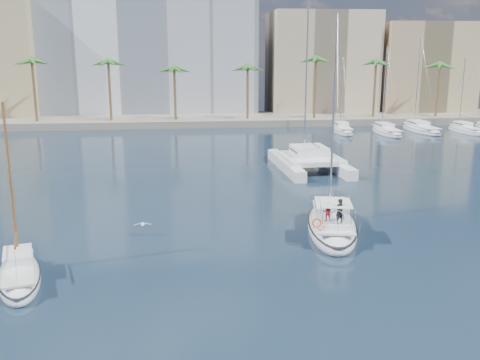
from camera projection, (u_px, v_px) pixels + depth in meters
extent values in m
plane|color=black|center=(260.00, 235.00, 37.44)|extent=(160.00, 160.00, 0.00)
cube|color=gray|center=(212.00, 120.00, 96.27)|extent=(120.00, 14.00, 1.20)
cube|color=white|center=(146.00, 44.00, 103.50)|extent=(42.00, 16.00, 28.00)
cube|color=#C4AC8C|center=(321.00, 65.00, 105.03)|extent=(20.00, 14.00, 20.00)
cube|color=tan|center=(422.00, 70.00, 105.39)|extent=(18.00, 12.00, 18.00)
cylinder|color=brown|center=(6.00, 97.00, 87.82)|extent=(0.44, 0.44, 10.50)
sphere|color=#316625|center=(3.00, 65.00, 86.59)|extent=(3.60, 3.60, 3.60)
cylinder|color=brown|center=(213.00, 95.00, 91.31)|extent=(0.44, 0.44, 10.50)
sphere|color=#316625|center=(213.00, 64.00, 90.09)|extent=(3.60, 3.60, 3.60)
cylinder|color=brown|center=(404.00, 94.00, 94.81)|extent=(0.44, 0.44, 10.50)
sphere|color=#316625|center=(406.00, 64.00, 93.58)|extent=(3.60, 3.60, 3.60)
ellipsoid|color=white|center=(332.00, 227.00, 38.25)|extent=(5.36, 11.07, 2.20)
ellipsoid|color=black|center=(332.00, 223.00, 38.18)|extent=(5.41, 11.18, 0.18)
cube|color=silver|center=(332.00, 216.00, 37.86)|extent=(3.89, 8.28, 0.12)
cube|color=white|center=(331.00, 207.00, 38.96)|extent=(2.90, 3.84, 0.60)
cube|color=black|center=(331.00, 206.00, 38.96)|extent=(2.84, 3.45, 0.14)
cylinder|color=#B7BABF|center=(334.00, 113.00, 38.59)|extent=(0.15, 0.15, 13.93)
cylinder|color=#B7BABF|center=(333.00, 194.00, 37.79)|extent=(0.93, 4.23, 0.11)
cube|color=white|center=(335.00, 222.00, 35.82)|extent=(2.49, 2.99, 0.36)
cube|color=silver|center=(336.00, 203.00, 35.40)|extent=(2.49, 2.99, 0.04)
torus|color=silver|center=(337.00, 217.00, 34.68)|extent=(0.95, 0.24, 0.96)
torus|color=#ED4E0C|center=(317.00, 223.00, 34.46)|extent=(0.66, 0.31, 0.64)
imported|color=black|center=(340.00, 211.00, 34.77)|extent=(0.72, 0.60, 1.69)
imported|color=#AF1A1F|center=(327.00, 212.00, 35.43)|extent=(0.71, 0.63, 1.23)
ellipsoid|color=white|center=(19.00, 277.00, 29.85)|extent=(4.12, 7.56, 1.70)
ellipsoid|color=black|center=(19.00, 273.00, 29.79)|extent=(4.16, 7.64, 0.18)
cube|color=silver|center=(18.00, 268.00, 29.57)|extent=(3.01, 5.65, 0.12)
cube|color=white|center=(18.00, 256.00, 30.24)|extent=(2.11, 2.68, 0.60)
cube|color=black|center=(18.00, 256.00, 30.24)|extent=(2.05, 2.42, 0.14)
cylinder|color=brown|center=(11.00, 182.00, 30.02)|extent=(0.15, 0.15, 8.93)
cylinder|color=brown|center=(15.00, 240.00, 29.40)|extent=(0.89, 2.84, 0.11)
cube|color=white|center=(285.00, 164.00, 58.27)|extent=(1.85, 12.99, 1.10)
cube|color=white|center=(332.00, 163.00, 59.07)|extent=(1.85, 12.99, 1.10)
cube|color=white|center=(311.00, 158.00, 57.87)|extent=(6.22, 7.41, 0.50)
cube|color=white|center=(309.00, 151.00, 58.33)|extent=(3.75, 4.06, 1.00)
cube|color=black|center=(309.00, 150.00, 58.32)|extent=(3.75, 3.54, 0.18)
cylinder|color=#B7BABF|center=(306.00, 74.00, 58.29)|extent=(0.18, 0.18, 17.26)
ellipsoid|color=silver|center=(143.00, 224.00, 36.94)|extent=(0.24, 0.47, 0.22)
sphere|color=silver|center=(143.00, 223.00, 37.15)|extent=(0.12, 0.12, 0.12)
cube|color=gray|center=(138.00, 224.00, 36.90)|extent=(0.54, 0.19, 0.13)
cube|color=gray|center=(148.00, 224.00, 36.97)|extent=(0.54, 0.19, 0.13)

